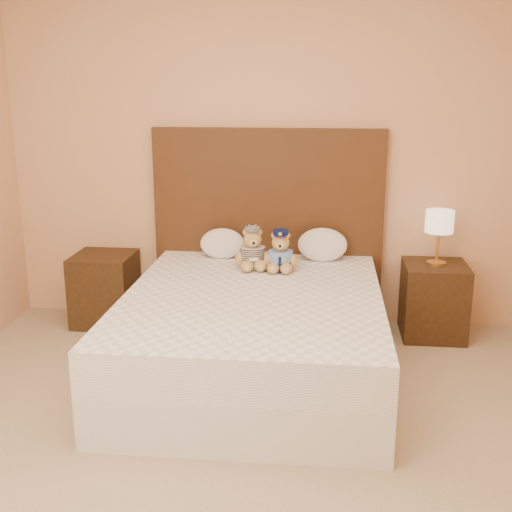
{
  "coord_description": "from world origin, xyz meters",
  "views": [
    {
      "loc": [
        0.43,
        -2.59,
        1.83
      ],
      "look_at": [
        -0.01,
        1.45,
        0.73
      ],
      "focal_mm": 45.0,
      "sensor_mm": 36.0,
      "label": 1
    }
  ],
  "objects_px": {
    "bed": "(253,334)",
    "nightstand_left": "(105,289)",
    "teddy_prisoner": "(252,248)",
    "teddy_police": "(281,251)",
    "nightstand_right": "(433,300)",
    "pillow_right": "(322,243)",
    "pillow_left": "(222,242)",
    "lamp": "(439,224)"
  },
  "relations": [
    {
      "from": "nightstand_right",
      "to": "pillow_right",
      "type": "distance_m",
      "value": 0.92
    },
    {
      "from": "nightstand_right",
      "to": "teddy_prisoner",
      "type": "distance_m",
      "value": 1.4
    },
    {
      "from": "teddy_prisoner",
      "to": "pillow_left",
      "type": "xyz_separation_m",
      "value": [
        -0.26,
        0.28,
        -0.03
      ]
    },
    {
      "from": "nightstand_left",
      "to": "nightstand_right",
      "type": "relative_size",
      "value": 1.0
    },
    {
      "from": "nightstand_right",
      "to": "pillow_left",
      "type": "height_order",
      "value": "pillow_left"
    },
    {
      "from": "nightstand_left",
      "to": "teddy_prisoner",
      "type": "height_order",
      "value": "teddy_prisoner"
    },
    {
      "from": "lamp",
      "to": "pillow_left",
      "type": "height_order",
      "value": "lamp"
    },
    {
      "from": "pillow_left",
      "to": "pillow_right",
      "type": "xyz_separation_m",
      "value": [
        0.75,
        0.0,
        0.01
      ]
    },
    {
      "from": "nightstand_left",
      "to": "teddy_prisoner",
      "type": "xyz_separation_m",
      "value": [
        1.18,
        -0.25,
        0.42
      ]
    },
    {
      "from": "nightstand_left",
      "to": "bed",
      "type": "bearing_deg",
      "value": -32.62
    },
    {
      "from": "bed",
      "to": "lamp",
      "type": "distance_m",
      "value": 1.59
    },
    {
      "from": "pillow_right",
      "to": "teddy_prisoner",
      "type": "bearing_deg",
      "value": -150.2
    },
    {
      "from": "nightstand_left",
      "to": "pillow_right",
      "type": "distance_m",
      "value": 1.72
    },
    {
      "from": "lamp",
      "to": "teddy_prisoner",
      "type": "relative_size",
      "value": 1.36
    },
    {
      "from": "nightstand_right",
      "to": "teddy_police",
      "type": "height_order",
      "value": "teddy_police"
    },
    {
      "from": "lamp",
      "to": "nightstand_left",
      "type": "bearing_deg",
      "value": 180.0
    },
    {
      "from": "teddy_prisoner",
      "to": "nightstand_left",
      "type": "bearing_deg",
      "value": 156.11
    },
    {
      "from": "bed",
      "to": "nightstand_left",
      "type": "bearing_deg",
      "value": 147.38
    },
    {
      "from": "nightstand_right",
      "to": "lamp",
      "type": "height_order",
      "value": "lamp"
    },
    {
      "from": "lamp",
      "to": "teddy_prisoner",
      "type": "height_order",
      "value": "lamp"
    },
    {
      "from": "bed",
      "to": "nightstand_right",
      "type": "distance_m",
      "value": 1.48
    },
    {
      "from": "pillow_right",
      "to": "nightstand_right",
      "type": "bearing_deg",
      "value": -2.08
    },
    {
      "from": "lamp",
      "to": "teddy_prisoner",
      "type": "xyz_separation_m",
      "value": [
        -1.32,
        -0.25,
        -0.15
      ]
    },
    {
      "from": "nightstand_left",
      "to": "lamp",
      "type": "height_order",
      "value": "lamp"
    },
    {
      "from": "nightstand_left",
      "to": "lamp",
      "type": "distance_m",
      "value": 2.56
    },
    {
      "from": "bed",
      "to": "teddy_police",
      "type": "height_order",
      "value": "teddy_police"
    },
    {
      "from": "teddy_police",
      "to": "nightstand_left",
      "type": "bearing_deg",
      "value": 167.86
    },
    {
      "from": "pillow_left",
      "to": "teddy_prisoner",
      "type": "bearing_deg",
      "value": -46.92
    },
    {
      "from": "teddy_prisoner",
      "to": "bed",
      "type": "bearing_deg",
      "value": -95.2
    },
    {
      "from": "lamp",
      "to": "pillow_right",
      "type": "bearing_deg",
      "value": 177.92
    },
    {
      "from": "nightstand_right",
      "to": "pillow_left",
      "type": "xyz_separation_m",
      "value": [
        -1.58,
        0.03,
        0.39
      ]
    },
    {
      "from": "bed",
      "to": "teddy_prisoner",
      "type": "distance_m",
      "value": 0.7
    },
    {
      "from": "nightstand_right",
      "to": "lamp",
      "type": "distance_m",
      "value": 0.57
    },
    {
      "from": "bed",
      "to": "lamp",
      "type": "bearing_deg",
      "value": 32.62
    },
    {
      "from": "teddy_police",
      "to": "pillow_right",
      "type": "xyz_separation_m",
      "value": [
        0.29,
        0.31,
        -0.02
      ]
    },
    {
      "from": "teddy_police",
      "to": "pillow_left",
      "type": "distance_m",
      "value": 0.56
    },
    {
      "from": "nightstand_left",
      "to": "pillow_left",
      "type": "bearing_deg",
      "value": 1.86
    },
    {
      "from": "teddy_police",
      "to": "teddy_prisoner",
      "type": "relative_size",
      "value": 0.98
    },
    {
      "from": "teddy_police",
      "to": "teddy_prisoner",
      "type": "distance_m",
      "value": 0.2
    },
    {
      "from": "teddy_prisoner",
      "to": "pillow_left",
      "type": "distance_m",
      "value": 0.38
    },
    {
      "from": "nightstand_right",
      "to": "teddy_prisoner",
      "type": "height_order",
      "value": "teddy_prisoner"
    },
    {
      "from": "pillow_right",
      "to": "lamp",
      "type": "bearing_deg",
      "value": -2.08
    }
  ]
}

